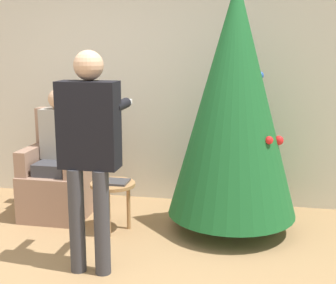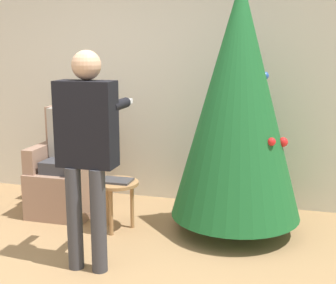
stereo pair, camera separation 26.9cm
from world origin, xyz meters
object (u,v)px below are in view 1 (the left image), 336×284
(person_seated, at_px, (57,147))
(side_stool, at_px, (113,190))
(christmas_tree, at_px, (234,100))
(person_standing, at_px, (89,142))
(armchair, at_px, (60,178))

(person_seated, distance_m, side_stool, 0.80)
(christmas_tree, height_order, person_standing, christmas_tree)
(armchair, bearing_deg, person_standing, -55.27)
(person_seated, xyz_separation_m, side_stool, (0.67, -0.29, -0.32))
(person_seated, bearing_deg, side_stool, -23.77)
(person_standing, distance_m, side_stool, 0.98)
(person_standing, height_order, side_stool, person_standing)
(armchair, bearing_deg, christmas_tree, -2.24)
(person_seated, relative_size, side_stool, 2.75)
(christmas_tree, relative_size, person_standing, 1.36)
(person_seated, xyz_separation_m, person_standing, (0.75, -1.05, 0.30))
(christmas_tree, bearing_deg, person_standing, -134.49)
(person_seated, height_order, side_stool, person_seated)
(christmas_tree, distance_m, person_standing, 1.43)
(christmas_tree, xyz_separation_m, person_seated, (-1.74, 0.04, -0.51))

